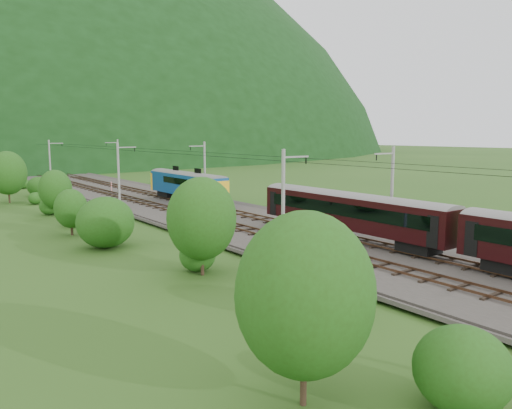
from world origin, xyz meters
TOP-DOWN VIEW (x-y plane):
  - ground at (0.00, 0.00)m, footprint 600.00×600.00m
  - railbed at (0.00, 10.00)m, footprint 14.00×220.00m
  - track_left at (-2.40, 10.00)m, footprint 2.40×220.00m
  - track_right at (2.40, 10.00)m, footprint 2.40×220.00m
  - catenary_left at (-6.12, 32.00)m, footprint 2.54×192.28m
  - catenary_right at (6.12, 32.00)m, footprint 2.54×192.28m
  - overhead_wires at (0.00, 10.00)m, footprint 4.83×198.00m
  - hazard_post_near at (-0.47, 50.17)m, footprint 0.15×0.15m
  - hazard_post_far at (0.31, 49.16)m, footprint 0.16×0.16m
  - signal at (-4.20, 68.10)m, footprint 0.26×0.26m
  - vegetation_left at (-14.49, 19.43)m, footprint 12.22×149.48m
  - vegetation_right at (10.57, 3.38)m, footprint 5.98×101.86m

SIDE VIEW (x-z plane):
  - ground at x=0.00m, z-range 0.00..0.00m
  - railbed at x=0.00m, z-range 0.00..0.30m
  - track_left at x=-2.40m, z-range 0.24..0.51m
  - track_right at x=2.40m, z-range 0.24..0.51m
  - hazard_post_near at x=-0.47m, z-range 0.30..1.70m
  - hazard_post_far at x=0.31m, z-range 0.30..1.77m
  - vegetation_right at x=10.57m, z-range -0.15..2.87m
  - signal at x=-4.20m, z-range 0.51..2.90m
  - vegetation_left at x=-14.49m, z-range -0.84..6.24m
  - catenary_left at x=-6.12m, z-range 0.50..8.50m
  - catenary_right at x=6.12m, z-range 0.50..8.50m
  - overhead_wires at x=0.00m, z-range 7.08..7.12m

